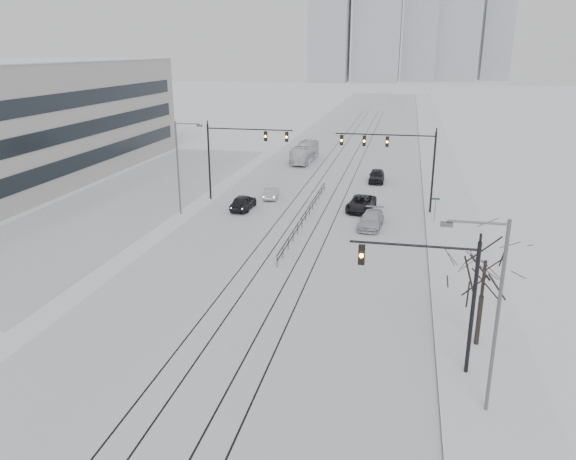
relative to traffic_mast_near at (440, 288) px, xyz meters
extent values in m
plane|color=white|center=(-10.79, -6.00, -4.56)|extent=(500.00, 500.00, 0.00)
cube|color=silver|center=(-10.79, 54.00, -4.55)|extent=(22.00, 260.00, 0.02)
cube|color=silver|center=(2.71, 54.00, -4.48)|extent=(5.00, 260.00, 0.16)
cube|color=gray|center=(0.26, 54.00, -4.50)|extent=(0.10, 260.00, 0.12)
cube|color=silver|center=(-30.79, 29.00, -4.55)|extent=(14.00, 60.00, 0.03)
cube|color=black|center=(-13.39, 34.00, -4.54)|extent=(0.10, 180.00, 0.01)
cube|color=black|center=(-11.99, 34.00, -4.54)|extent=(0.10, 180.00, 0.01)
cube|color=black|center=(-9.59, 34.00, -4.54)|extent=(0.10, 180.00, 0.01)
cube|color=black|center=(-8.19, 34.00, -4.54)|extent=(0.10, 180.00, 0.01)
cube|color=black|center=(-38.77, 29.00, 2.44)|extent=(0.08, 58.00, 12.00)
cube|color=#959AA3|center=(-40.79, 254.00, 22.94)|extent=(18.00, 18.00, 55.00)
cube|color=#959AA3|center=(-18.79, 262.00, 31.44)|extent=(22.00, 22.00, 72.00)
cube|color=#959AA3|center=(1.21, 270.00, 19.44)|extent=(16.00, 16.00, 48.00)
cube|color=#959AA3|center=(19.21, 278.00, 27.44)|extent=(20.00, 20.00, 64.00)
cube|color=#959AA3|center=(39.21, 286.00, 15.44)|extent=(14.00, 14.00, 40.00)
cylinder|color=black|center=(1.61, 0.00, -1.06)|extent=(0.20, 0.20, 7.00)
cylinder|color=black|center=(-1.39, 0.00, 2.04)|extent=(6.00, 0.12, 0.12)
cube|color=black|center=(-3.79, 0.00, 1.39)|extent=(0.32, 0.24, 1.00)
sphere|color=orange|center=(-3.79, -0.14, 1.39)|extent=(0.22, 0.22, 0.22)
cylinder|color=black|center=(0.71, 29.00, -0.56)|extent=(0.20, 0.20, 8.00)
cylinder|color=black|center=(-4.04, 29.00, 3.04)|extent=(9.50, 0.12, 0.12)
cube|color=black|center=(-8.19, 29.00, 2.39)|extent=(0.32, 0.24, 1.00)
sphere|color=orange|center=(-8.19, 28.86, 2.39)|extent=(0.22, 0.22, 0.22)
cube|color=black|center=(-5.99, 29.00, 2.39)|extent=(0.32, 0.24, 1.00)
sphere|color=orange|center=(-5.99, 28.86, 2.39)|extent=(0.22, 0.22, 0.22)
cube|color=black|center=(-3.79, 29.00, 2.39)|extent=(0.32, 0.24, 1.00)
sphere|color=orange|center=(-3.79, 28.86, 2.39)|extent=(0.22, 0.22, 0.22)
cylinder|color=black|center=(-22.29, 30.00, -0.56)|extent=(0.20, 0.20, 8.00)
cylinder|color=black|center=(-17.79, 30.00, 3.04)|extent=(9.00, 0.12, 0.12)
cube|color=black|center=(-13.89, 30.00, 2.39)|extent=(0.32, 0.24, 1.00)
sphere|color=orange|center=(-13.89, 29.86, 2.39)|extent=(0.22, 0.22, 0.22)
cube|color=black|center=(-16.09, 30.00, 2.39)|extent=(0.32, 0.24, 1.00)
sphere|color=orange|center=(-16.09, 29.86, 2.39)|extent=(0.22, 0.22, 0.22)
cylinder|color=#595B60|center=(2.21, -3.00, -0.06)|extent=(0.16, 0.16, 9.00)
cylinder|color=#595B60|center=(1.01, -3.00, 4.24)|extent=(2.40, 0.10, 0.10)
cube|color=#595B60|center=(-0.19, -3.00, 4.09)|extent=(0.50, 0.25, 0.18)
cylinder|color=#595B60|center=(-23.29, 24.00, -0.06)|extent=(0.16, 0.16, 9.00)
cylinder|color=#595B60|center=(-22.09, 24.00, 4.24)|extent=(2.40, 0.10, 0.10)
cube|color=#595B60|center=(-20.89, 24.00, 4.09)|extent=(0.50, 0.25, 0.18)
cylinder|color=black|center=(2.41, 3.00, -3.06)|extent=(0.26, 0.26, 3.00)
cylinder|color=black|center=(2.41, 3.00, -0.81)|extent=(0.18, 0.18, 2.50)
cube|color=black|center=(-10.79, 24.00, -3.61)|extent=(0.06, 24.00, 0.06)
cube|color=black|center=(-10.79, 24.00, -4.01)|extent=(0.06, 24.00, 0.06)
cylinder|color=#595B60|center=(1.01, 26.00, -3.36)|extent=(0.06, 0.06, 2.40)
cube|color=#0C4C19|center=(1.01, 26.00, -2.26)|extent=(0.70, 0.04, 0.18)
imported|color=black|center=(-17.65, 26.67, -3.79)|extent=(1.88, 4.54, 1.54)
imported|color=#AAACB1|center=(-15.92, 31.50, -3.95)|extent=(1.70, 3.84, 1.23)
imported|color=black|center=(-6.03, 28.75, -3.84)|extent=(2.97, 5.45, 1.45)
imported|color=#BBBCC4|center=(-4.67, 23.35, -3.85)|extent=(2.39, 5.05, 1.42)
imported|color=black|center=(-5.24, 41.77, -3.79)|extent=(1.86, 4.53, 1.54)
imported|color=silver|center=(-16.06, 52.55, -3.23)|extent=(2.61, 9.63, 2.66)
camera|label=1|loc=(-2.03, -25.67, 10.91)|focal=35.00mm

